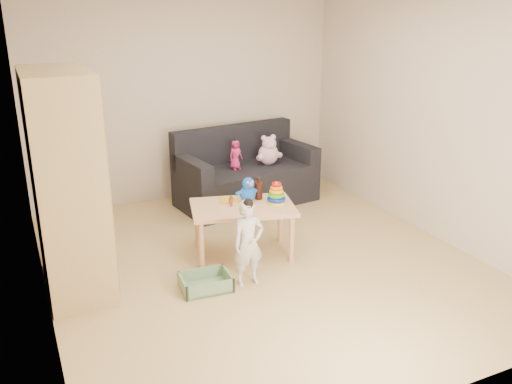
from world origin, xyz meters
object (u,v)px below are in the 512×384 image
wardrobe (67,184)px  toddler (248,245)px  sofa (247,185)px  play_table (243,230)px

wardrobe → toddler: 1.66m
sofa → toddler: (-0.86, -1.98, 0.15)m
sofa → play_table: (-0.66, -1.39, 0.03)m
wardrobe → toddler: (1.42, -0.63, -0.58)m
wardrobe → play_table: 1.77m
play_table → toddler: bearing=-109.1°
play_table → toddler: toddler is taller
wardrobe → sofa: wardrobe is taller
wardrobe → toddler: bearing=-24.1°
wardrobe → sofa: (2.28, 1.34, -0.73)m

